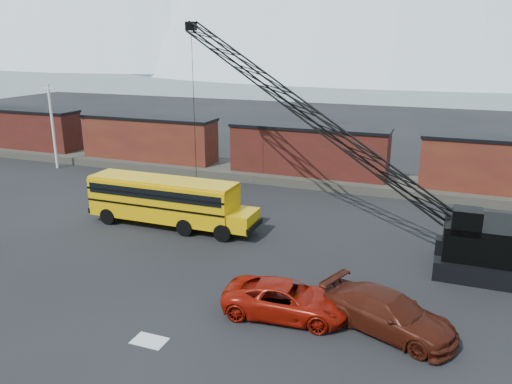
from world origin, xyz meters
TOP-DOWN VIEW (x-y plane):
  - ground at (0.00, 0.00)m, footprint 160.00×160.00m
  - gravel_berm at (0.00, 22.00)m, footprint 120.00×5.00m
  - boxcar_west_far at (-32.00, 22.00)m, footprint 13.70×3.10m
  - boxcar_west_near at (-16.00, 22.00)m, footprint 13.70×3.10m
  - boxcar_mid at (0.00, 22.00)m, footprint 13.70×3.10m
  - utility_pole at (-24.00, 18.00)m, footprint 1.40×0.24m
  - snow_patch at (0.50, -4.00)m, footprint 1.40×0.90m
  - school_bus at (-5.62, 7.91)m, footprint 11.65×2.65m
  - red_pickup at (5.08, -0.06)m, footprint 5.80×3.08m
  - maroon_suv at (9.45, 0.26)m, footprint 6.25×4.29m
  - crawler_crane at (2.89, 10.87)m, footprint 23.56×8.43m

SIDE VIEW (x-z plane):
  - ground at x=0.00m, z-range 0.00..0.00m
  - snow_patch at x=0.50m, z-range 0.00..0.02m
  - gravel_berm at x=0.00m, z-range 0.00..0.70m
  - red_pickup at x=5.08m, z-range 0.00..1.55m
  - maroon_suv at x=9.45m, z-range 0.00..1.68m
  - school_bus at x=-5.62m, z-range 0.20..3.39m
  - boxcar_west_far at x=-32.00m, z-range 0.68..4.85m
  - boxcar_west_near at x=-16.00m, z-range 0.68..4.85m
  - boxcar_mid at x=0.00m, z-range 0.68..4.85m
  - utility_pole at x=-24.00m, z-range 0.15..8.15m
  - crawler_crane at x=2.89m, z-range 0.84..14.12m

